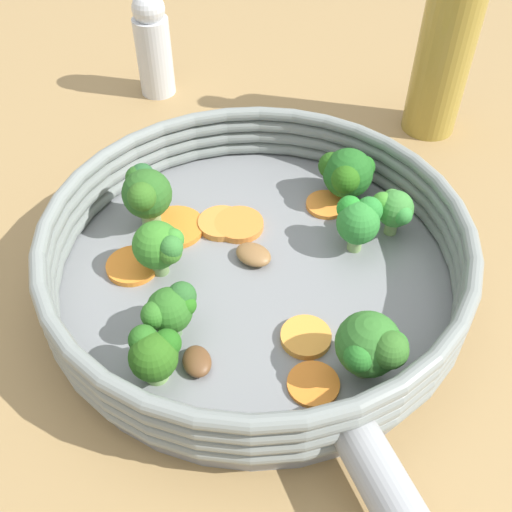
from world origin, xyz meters
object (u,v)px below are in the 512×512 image
(broccoli_floret_5, at_px, (394,208))
(broccoli_floret_7, at_px, (372,346))
(carrot_slice_4, at_px, (306,337))
(salt_shaker, at_px, (153,45))
(carrot_slice_2, at_px, (239,225))
(carrot_slice_1, at_px, (132,266))
(carrot_slice_6, at_px, (313,384))
(mushroom_piece_0, at_px, (248,255))
(broccoli_floret_4, at_px, (146,193))
(broccoli_floret_1, at_px, (347,173))
(oil_bottle, at_px, (447,42))
(carrot_slice_5, at_px, (175,227))
(carrot_slice_0, at_px, (221,223))
(broccoli_floret_2, at_px, (171,309))
(broccoli_floret_6, at_px, (154,353))
(mushroom_piece_1, at_px, (197,361))
(carrot_slice_3, at_px, (326,205))
(broccoli_floret_3, at_px, (160,246))
(skillet, at_px, (256,277))
(broccoli_floret_0, at_px, (359,219))

(broccoli_floret_5, distance_m, broccoli_floret_7, 0.14)
(carrot_slice_4, xyz_separation_m, broccoli_floret_5, (0.09, 0.09, 0.02))
(broccoli_floret_5, distance_m, salt_shaker, 0.32)
(carrot_slice_2, bearing_deg, broccoli_floret_7, -68.82)
(carrot_slice_1, height_order, carrot_slice_6, carrot_slice_1)
(mushroom_piece_0, bearing_deg, broccoli_floret_7, -63.04)
(carrot_slice_6, bearing_deg, broccoli_floret_4, 118.88)
(carrot_slice_2, relative_size, broccoli_floret_7, 0.79)
(broccoli_floret_1, relative_size, salt_shaker, 0.43)
(oil_bottle, bearing_deg, broccoli_floret_1, -137.64)
(carrot_slice_5, distance_m, broccoli_floret_1, 0.14)
(carrot_slice_0, relative_size, mushroom_piece_0, 1.30)
(carrot_slice_1, height_order, mushroom_piece_0, mushroom_piece_0)
(broccoli_floret_2, height_order, broccoli_floret_6, broccoli_floret_2)
(carrot_slice_5, relative_size, mushroom_piece_1, 1.92)
(carrot_slice_3, height_order, broccoli_floret_5, broccoli_floret_5)
(carrot_slice_0, bearing_deg, broccoli_floret_1, 8.96)
(carrot_slice_6, distance_m, broccoli_floret_3, 0.14)
(oil_bottle, bearing_deg, carrot_slice_0, -150.82)
(carrot_slice_2, distance_m, mushroom_piece_1, 0.13)
(skillet, relative_size, mushroom_piece_1, 12.04)
(mushroom_piece_0, bearing_deg, carrot_slice_2, 91.28)
(carrot_slice_3, bearing_deg, skillet, -139.01)
(carrot_slice_4, relative_size, carrot_slice_5, 0.73)
(broccoli_floret_1, xyz_separation_m, mushroom_piece_1, (-0.14, -0.14, -0.02))
(broccoli_floret_2, bearing_deg, oil_bottle, 39.72)
(skillet, xyz_separation_m, broccoli_floret_2, (-0.06, -0.05, 0.03))
(mushroom_piece_1, relative_size, salt_shaker, 0.23)
(broccoli_floret_6, bearing_deg, carrot_slice_5, 80.70)
(carrot_slice_3, height_order, carrot_slice_4, carrot_slice_4)
(skillet, height_order, mushroom_piece_1, mushroom_piece_1)
(skillet, bearing_deg, broccoli_floret_5, 11.51)
(broccoli_floret_6, bearing_deg, broccoli_floret_2, 66.80)
(carrot_slice_6, distance_m, broccoli_floret_4, 0.19)
(carrot_slice_3, height_order, broccoli_floret_2, broccoli_floret_2)
(carrot_slice_2, bearing_deg, carrot_slice_6, -81.31)
(carrot_slice_4, bearing_deg, carrot_slice_1, 142.29)
(broccoli_floret_5, bearing_deg, salt_shaker, 121.41)
(carrot_slice_2, height_order, carrot_slice_3, carrot_slice_2)
(mushroom_piece_0, relative_size, mushroom_piece_1, 1.17)
(broccoli_floret_6, height_order, broccoli_floret_7, broccoli_floret_7)
(skillet, relative_size, carrot_slice_4, 8.65)
(mushroom_piece_1, xyz_separation_m, salt_shaker, (-0.00, 0.37, 0.03))
(broccoli_floret_4, relative_size, broccoli_floret_6, 1.42)
(broccoli_floret_0, distance_m, broccoli_floret_3, 0.15)
(broccoli_floret_5, height_order, broccoli_floret_7, broccoli_floret_7)
(carrot_slice_5, xyz_separation_m, broccoli_floret_0, (0.14, -0.04, 0.03))
(broccoli_floret_3, bearing_deg, broccoli_floret_0, 0.99)
(carrot_slice_2, bearing_deg, oil_bottle, 31.50)
(broccoli_floret_6, distance_m, oil_bottle, 0.38)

